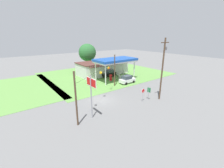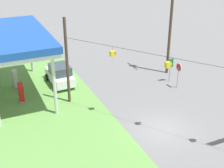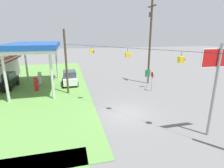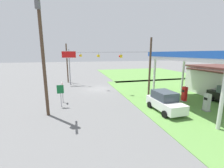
{
  "view_description": "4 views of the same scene",
  "coord_description": "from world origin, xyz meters",
  "px_view_note": "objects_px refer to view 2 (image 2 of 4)",
  "views": [
    {
      "loc": [
        -14.12,
        -21.82,
        11.54
      ],
      "look_at": [
        2.89,
        0.49,
        2.46
      ],
      "focal_mm": 24.0,
      "sensor_mm": 36.0,
      "label": 1
    },
    {
      "loc": [
        -16.29,
        11.49,
        13.15
      ],
      "look_at": [
        3.24,
        2.66,
        2.94
      ],
      "focal_mm": 50.0,
      "sensor_mm": 36.0,
      "label": 2
    },
    {
      "loc": [
        -13.62,
        4.68,
        6.86
      ],
      "look_at": [
        2.21,
        0.75,
        2.23
      ],
      "focal_mm": 28.0,
      "sensor_mm": 36.0,
      "label": 3
    },
    {
      "loc": [
        23.29,
        -3.82,
        5.69
      ],
      "look_at": [
        5.01,
        0.87,
        1.78
      ],
      "focal_mm": 24.0,
      "sensor_mm": 36.0,
      "label": 4
    }
  ],
  "objects_px": {
    "gas_station_canopy": "(11,38)",
    "fuel_pump_near": "(21,93)",
    "car_at_pumps_front": "(60,74)",
    "fuel_pump_far": "(15,79)",
    "utility_pole_main": "(171,14)",
    "stop_sign_roadside": "(179,70)",
    "route_sign": "(170,65)"
  },
  "relations": [
    {
      "from": "fuel_pump_near",
      "to": "utility_pole_main",
      "type": "xyz_separation_m",
      "value": [
        0.29,
        -15.13,
        5.39
      ]
    },
    {
      "from": "car_at_pumps_front",
      "to": "utility_pole_main",
      "type": "height_order",
      "value": "utility_pole_main"
    },
    {
      "from": "fuel_pump_far",
      "to": "utility_pole_main",
      "type": "bearing_deg",
      "value": -100.69
    },
    {
      "from": "gas_station_canopy",
      "to": "car_at_pumps_front",
      "type": "relative_size",
      "value": 2.57
    },
    {
      "from": "fuel_pump_far",
      "to": "stop_sign_roadside",
      "type": "bearing_deg",
      "value": -114.45
    },
    {
      "from": "car_at_pumps_front",
      "to": "utility_pole_main",
      "type": "bearing_deg",
      "value": -101.3
    },
    {
      "from": "fuel_pump_near",
      "to": "route_sign",
      "type": "bearing_deg",
      "value": -96.96
    },
    {
      "from": "stop_sign_roadside",
      "to": "fuel_pump_near",
      "type": "bearing_deg",
      "value": -102.95
    },
    {
      "from": "stop_sign_roadside",
      "to": "utility_pole_main",
      "type": "distance_m",
      "value": 5.76
    },
    {
      "from": "fuel_pump_far",
      "to": "route_sign",
      "type": "distance_m",
      "value": 14.93
    },
    {
      "from": "fuel_pump_near",
      "to": "stop_sign_roadside",
      "type": "distance_m",
      "value": 14.4
    },
    {
      "from": "gas_station_canopy",
      "to": "utility_pole_main",
      "type": "distance_m",
      "value": 15.21
    },
    {
      "from": "car_at_pumps_front",
      "to": "stop_sign_roadside",
      "type": "xyz_separation_m",
      "value": [
        -5.37,
        -9.94,
        0.8
      ]
    },
    {
      "from": "fuel_pump_near",
      "to": "fuel_pump_far",
      "type": "xyz_separation_m",
      "value": [
        3.15,
        0.0,
        0.0
      ]
    },
    {
      "from": "stop_sign_roadside",
      "to": "fuel_pump_far",
      "type": "bearing_deg",
      "value": -114.45
    },
    {
      "from": "stop_sign_roadside",
      "to": "car_at_pumps_front",
      "type": "bearing_deg",
      "value": -118.39
    },
    {
      "from": "gas_station_canopy",
      "to": "car_at_pumps_front",
      "type": "bearing_deg",
      "value": -81.9
    },
    {
      "from": "utility_pole_main",
      "to": "car_at_pumps_front",
      "type": "bearing_deg",
      "value": 80.46
    },
    {
      "from": "car_at_pumps_front",
      "to": "route_sign",
      "type": "distance_m",
      "value": 10.77
    },
    {
      "from": "fuel_pump_far",
      "to": "utility_pole_main",
      "type": "height_order",
      "value": "utility_pole_main"
    },
    {
      "from": "fuel_pump_near",
      "to": "utility_pole_main",
      "type": "height_order",
      "value": "utility_pole_main"
    },
    {
      "from": "gas_station_canopy",
      "to": "fuel_pump_far",
      "type": "distance_m",
      "value": 4.74
    },
    {
      "from": "fuel_pump_near",
      "to": "route_sign",
      "type": "xyz_separation_m",
      "value": [
        -1.72,
        -14.09,
        0.85
      ]
    },
    {
      "from": "fuel_pump_near",
      "to": "route_sign",
      "type": "relative_size",
      "value": 0.75
    },
    {
      "from": "gas_station_canopy",
      "to": "fuel_pump_near",
      "type": "xyz_separation_m",
      "value": [
        -1.57,
        -0.0,
        -4.47
      ]
    },
    {
      "from": "car_at_pumps_front",
      "to": "stop_sign_roadside",
      "type": "height_order",
      "value": "stop_sign_roadside"
    },
    {
      "from": "fuel_pump_near",
      "to": "fuel_pump_far",
      "type": "height_order",
      "value": "same"
    },
    {
      "from": "gas_station_canopy",
      "to": "route_sign",
      "type": "xyz_separation_m",
      "value": [
        -3.29,
        -14.09,
        -3.62
      ]
    },
    {
      "from": "gas_station_canopy",
      "to": "stop_sign_roadside",
      "type": "distance_m",
      "value": 15.21
    },
    {
      "from": "stop_sign_roadside",
      "to": "gas_station_canopy",
      "type": "bearing_deg",
      "value": -108.9
    },
    {
      "from": "fuel_pump_far",
      "to": "car_at_pumps_front",
      "type": "distance_m",
      "value": 4.19
    },
    {
      "from": "fuel_pump_near",
      "to": "fuel_pump_far",
      "type": "distance_m",
      "value": 3.15
    }
  ]
}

